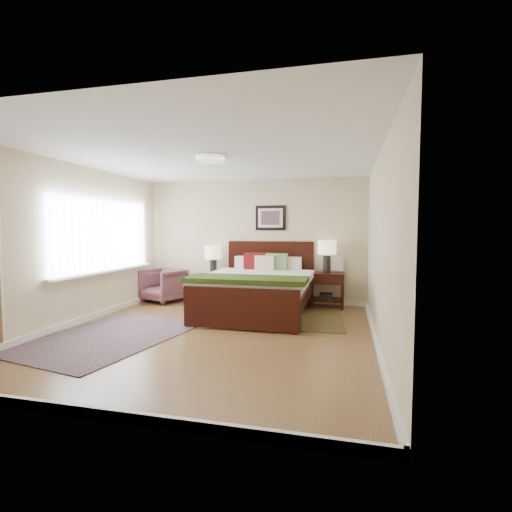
# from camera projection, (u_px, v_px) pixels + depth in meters

# --- Properties ---
(floor) EXTENTS (5.00, 5.00, 0.00)m
(floor) POSITION_uv_depth(u_px,v_px,m) (212.00, 334.00, 5.28)
(floor) COLOR brown
(floor) RESTS_ON ground
(back_wall) EXTENTS (4.50, 0.04, 2.50)m
(back_wall) POSITION_uv_depth(u_px,v_px,m) (254.00, 241.00, 7.62)
(back_wall) COLOR beige
(back_wall) RESTS_ON ground
(front_wall) EXTENTS (4.50, 0.04, 2.50)m
(front_wall) POSITION_uv_depth(u_px,v_px,m) (93.00, 260.00, 2.77)
(front_wall) COLOR beige
(front_wall) RESTS_ON ground
(left_wall) EXTENTS (0.04, 5.00, 2.50)m
(left_wall) POSITION_uv_depth(u_px,v_px,m) (74.00, 245.00, 5.72)
(left_wall) COLOR beige
(left_wall) RESTS_ON ground
(right_wall) EXTENTS (0.04, 5.00, 2.50)m
(right_wall) POSITION_uv_depth(u_px,v_px,m) (380.00, 248.00, 4.66)
(right_wall) COLOR beige
(right_wall) RESTS_ON ground
(ceiling) EXTENTS (4.50, 5.00, 0.02)m
(ceiling) POSITION_uv_depth(u_px,v_px,m) (211.00, 156.00, 5.10)
(ceiling) COLOR white
(ceiling) RESTS_ON back_wall
(window) EXTENTS (0.11, 2.72, 1.32)m
(window) POSITION_uv_depth(u_px,v_px,m) (105.00, 236.00, 6.38)
(window) COLOR silver
(window) RESTS_ON left_wall
(ceil_fixture) EXTENTS (0.44, 0.44, 0.08)m
(ceil_fixture) POSITION_uv_depth(u_px,v_px,m) (211.00, 158.00, 5.11)
(ceil_fixture) COLOR white
(ceil_fixture) RESTS_ON ceiling
(bed) EXTENTS (1.87, 2.28, 1.23)m
(bed) POSITION_uv_depth(u_px,v_px,m) (258.00, 282.00, 6.49)
(bed) COLOR black
(bed) RESTS_ON ground
(wall_art) EXTENTS (0.62, 0.05, 0.50)m
(wall_art) POSITION_uv_depth(u_px,v_px,m) (271.00, 218.00, 7.47)
(wall_art) COLOR black
(wall_art) RESTS_ON back_wall
(nightstand_left) EXTENTS (0.45, 0.40, 0.53)m
(nightstand_left) POSITION_uv_depth(u_px,v_px,m) (213.00, 282.00, 7.62)
(nightstand_left) COLOR black
(nightstand_left) RESTS_ON ground
(nightstand_right) EXTENTS (0.67, 0.50, 0.66)m
(nightstand_right) POSITION_uv_depth(u_px,v_px,m) (326.00, 286.00, 7.09)
(nightstand_right) COLOR black
(nightstand_right) RESTS_ON ground
(lamp_left) EXTENTS (0.35, 0.35, 0.61)m
(lamp_left) POSITION_uv_depth(u_px,v_px,m) (213.00, 255.00, 7.60)
(lamp_left) COLOR black
(lamp_left) RESTS_ON nightstand_left
(lamp_right) EXTENTS (0.35, 0.35, 0.61)m
(lamp_right) POSITION_uv_depth(u_px,v_px,m) (327.00, 250.00, 7.05)
(lamp_right) COLOR black
(lamp_right) RESTS_ON nightstand_right
(armchair) EXTENTS (0.94, 0.96, 0.68)m
(armchair) POSITION_uv_depth(u_px,v_px,m) (163.00, 285.00, 7.62)
(armchair) COLOR brown
(armchair) RESTS_ON ground
(rug_persian) EXTENTS (2.12, 2.68, 0.01)m
(rug_persian) POSITION_uv_depth(u_px,v_px,m) (108.00, 336.00, 5.13)
(rug_persian) COLOR #0E0B3B
(rug_persian) RESTS_ON ground
(rug_navy) EXTENTS (0.96, 1.35, 0.01)m
(rug_navy) POSITION_uv_depth(u_px,v_px,m) (316.00, 322.00, 5.95)
(rug_navy) COLOR black
(rug_navy) RESTS_ON ground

